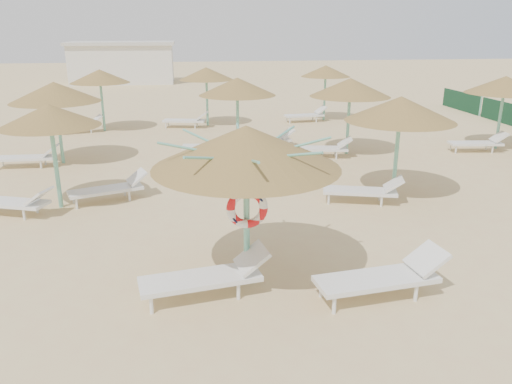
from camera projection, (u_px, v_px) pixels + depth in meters
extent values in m
plane|color=#CCB77C|center=(254.00, 287.00, 8.92)|extent=(120.00, 120.00, 0.00)
cylinder|color=#6CBCA2|center=(247.00, 220.00, 8.76)|extent=(0.11, 0.11, 2.41)
cone|color=olive|center=(246.00, 147.00, 8.34)|extent=(3.22, 3.22, 0.72)
cylinder|color=#6CBCA2|center=(246.00, 162.00, 8.42)|extent=(0.20, 0.20, 0.12)
cylinder|color=#6CBCA2|center=(289.00, 148.00, 8.45)|extent=(1.45, 0.04, 0.37)
cylinder|color=#6CBCA2|center=(272.00, 142.00, 8.92)|extent=(1.06, 1.06, 0.37)
cylinder|color=#6CBCA2|center=(241.00, 140.00, 9.05)|extent=(0.04, 1.45, 0.37)
cylinder|color=#6CBCA2|center=(213.00, 144.00, 8.78)|extent=(1.06, 1.06, 0.37)
cylinder|color=#6CBCA2|center=(202.00, 151.00, 8.26)|extent=(1.45, 0.04, 0.37)
cylinder|color=#6CBCA2|center=(217.00, 158.00, 7.80)|extent=(1.06, 1.06, 0.37)
cylinder|color=#6CBCA2|center=(252.00, 161.00, 7.66)|extent=(0.04, 1.45, 0.37)
cylinder|color=#6CBCA2|center=(283.00, 156.00, 7.93)|extent=(1.06, 1.06, 0.37)
torus|color=red|center=(247.00, 208.00, 8.59)|extent=(0.72, 0.15, 0.72)
cylinder|color=silver|center=(151.00, 305.00, 8.06)|extent=(0.07, 0.07, 0.30)
cylinder|color=silver|center=(148.00, 289.00, 8.55)|extent=(0.07, 0.07, 0.30)
cylinder|color=silver|center=(238.00, 291.00, 8.48)|extent=(0.07, 0.07, 0.30)
cylinder|color=silver|center=(230.00, 277.00, 8.97)|extent=(0.07, 0.07, 0.30)
cube|color=silver|center=(200.00, 279.00, 8.49)|extent=(2.14, 1.01, 0.09)
cube|color=silver|center=(252.00, 258.00, 8.68)|extent=(0.63, 0.73, 0.40)
cylinder|color=silver|center=(334.00, 305.00, 8.06)|extent=(0.07, 0.07, 0.31)
cylinder|color=silver|center=(321.00, 289.00, 8.57)|extent=(0.07, 0.07, 0.31)
cylinder|color=silver|center=(416.00, 293.00, 8.43)|extent=(0.07, 0.07, 0.31)
cylinder|color=silver|center=(399.00, 278.00, 8.94)|extent=(0.07, 0.07, 0.31)
cube|color=silver|center=(376.00, 279.00, 8.47)|extent=(2.18, 0.95, 0.09)
cube|color=silver|center=(427.00, 259.00, 8.62)|extent=(0.62, 0.73, 0.40)
cylinder|color=#6CBCA2|center=(56.00, 164.00, 12.51)|extent=(0.11, 0.11, 2.30)
cone|color=olive|center=(49.00, 115.00, 12.12)|extent=(2.42, 2.42, 0.54)
cylinder|color=#6CBCA2|center=(51.00, 125.00, 12.19)|extent=(0.20, 0.20, 0.12)
cylinder|color=silver|center=(24.00, 215.00, 11.97)|extent=(0.06, 0.06, 0.28)
cylinder|color=silver|center=(37.00, 208.00, 12.43)|extent=(0.06, 0.06, 0.28)
cube|color=silver|center=(10.00, 203.00, 12.25)|extent=(2.00, 1.23, 0.08)
cube|color=silver|center=(39.00, 196.00, 12.01)|extent=(0.66, 0.73, 0.36)
cylinder|color=silver|center=(77.00, 204.00, 12.69)|extent=(0.06, 0.06, 0.28)
cylinder|color=silver|center=(73.00, 198.00, 13.11)|extent=(0.06, 0.06, 0.28)
cylinder|color=silver|center=(129.00, 196.00, 13.29)|extent=(0.06, 0.06, 0.28)
cylinder|color=silver|center=(125.00, 191.00, 13.71)|extent=(0.06, 0.06, 0.28)
cube|color=silver|center=(106.00, 190.00, 13.20)|extent=(2.00, 1.23, 0.08)
cube|color=silver|center=(137.00, 177.00, 13.50)|extent=(0.66, 0.73, 0.36)
cylinder|color=#6CBCA2|center=(59.00, 130.00, 16.67)|extent=(0.11, 0.11, 2.30)
cone|color=olive|center=(55.00, 92.00, 16.27)|extent=(2.90, 2.90, 0.65)
cylinder|color=#6CBCA2|center=(56.00, 100.00, 16.35)|extent=(0.20, 0.20, 0.12)
cylinder|color=silver|center=(3.00, 162.00, 16.61)|extent=(0.06, 0.06, 0.28)
cylinder|color=silver|center=(41.00, 165.00, 16.29)|extent=(0.06, 0.06, 0.28)
cylinder|color=silver|center=(45.00, 161.00, 16.77)|extent=(0.06, 0.06, 0.28)
cube|color=silver|center=(25.00, 158.00, 16.41)|extent=(1.91, 0.65, 0.08)
cube|color=silver|center=(51.00, 150.00, 16.43)|extent=(0.49, 0.61, 0.36)
cylinder|color=#6CBCA2|center=(102.00, 105.00, 21.93)|extent=(0.11, 0.11, 2.30)
cone|color=olive|center=(100.00, 76.00, 21.54)|extent=(2.55, 2.55, 0.57)
cylinder|color=#6CBCA2|center=(100.00, 82.00, 21.61)|extent=(0.20, 0.20, 0.12)
cylinder|color=silver|center=(58.00, 133.00, 21.19)|extent=(0.06, 0.06, 0.28)
cylinder|color=silver|center=(57.00, 130.00, 21.62)|extent=(0.06, 0.06, 0.28)
cylinder|color=silver|center=(91.00, 130.00, 21.73)|extent=(0.06, 0.06, 0.28)
cylinder|color=silver|center=(90.00, 128.00, 22.16)|extent=(0.06, 0.06, 0.28)
cube|color=silver|center=(77.00, 126.00, 21.67)|extent=(2.00, 1.15, 0.08)
cube|color=silver|center=(96.00, 119.00, 21.93)|extent=(0.64, 0.72, 0.36)
cylinder|color=#6CBCA2|center=(238.00, 121.00, 18.20)|extent=(0.11, 0.11, 2.30)
cone|color=olive|center=(237.00, 86.00, 17.81)|extent=(2.77, 2.77, 0.62)
cylinder|color=#6CBCA2|center=(237.00, 93.00, 17.88)|extent=(0.20, 0.20, 0.12)
cylinder|color=silver|center=(186.00, 153.00, 17.75)|extent=(0.06, 0.06, 0.28)
cylinder|color=silver|center=(187.00, 150.00, 18.22)|extent=(0.06, 0.06, 0.28)
cylinder|color=silver|center=(224.00, 153.00, 17.77)|extent=(0.06, 0.06, 0.28)
cylinder|color=silver|center=(224.00, 150.00, 18.25)|extent=(0.06, 0.06, 0.28)
cube|color=silver|center=(209.00, 147.00, 17.94)|extent=(1.96, 0.84, 0.08)
cube|color=silver|center=(232.00, 140.00, 17.88)|extent=(0.55, 0.65, 0.36)
cylinder|color=silver|center=(247.00, 148.00, 18.52)|extent=(0.06, 0.06, 0.28)
cylinder|color=silver|center=(244.00, 145.00, 18.98)|extent=(0.06, 0.06, 0.28)
cylinder|color=silver|center=(282.00, 146.00, 18.85)|extent=(0.06, 0.06, 0.28)
cylinder|color=silver|center=(278.00, 143.00, 19.31)|extent=(0.06, 0.06, 0.28)
cube|color=silver|center=(266.00, 141.00, 18.89)|extent=(1.96, 0.84, 0.08)
cube|color=silver|center=(287.00, 133.00, 19.02)|extent=(0.55, 0.65, 0.36)
cylinder|color=#6CBCA2|center=(207.00, 101.00, 23.11)|extent=(0.11, 0.11, 2.30)
cone|color=olive|center=(206.00, 74.00, 22.72)|extent=(2.50, 2.50, 0.56)
cylinder|color=#6CBCA2|center=(206.00, 79.00, 22.80)|extent=(0.20, 0.20, 0.12)
cylinder|color=silver|center=(166.00, 125.00, 22.72)|extent=(0.06, 0.06, 0.28)
cylinder|color=silver|center=(168.00, 123.00, 23.20)|extent=(0.06, 0.06, 0.28)
cylinder|color=silver|center=(195.00, 126.00, 22.64)|extent=(0.06, 0.06, 0.28)
cylinder|color=silver|center=(197.00, 124.00, 23.12)|extent=(0.06, 0.06, 0.28)
cube|color=silver|center=(184.00, 121.00, 22.86)|extent=(1.99, 0.99, 0.08)
cube|color=silver|center=(202.00, 116.00, 22.73)|extent=(0.59, 0.68, 0.36)
cylinder|color=#6CBCA2|center=(396.00, 155.00, 13.36)|extent=(0.11, 0.11, 2.30)
cone|color=olive|center=(401.00, 109.00, 12.97)|extent=(2.88, 2.88, 0.65)
cylinder|color=#6CBCA2|center=(400.00, 118.00, 13.05)|extent=(0.20, 0.20, 0.12)
cylinder|color=silver|center=(329.00, 199.00, 13.03)|extent=(0.06, 0.06, 0.28)
cylinder|color=silver|center=(329.00, 193.00, 13.50)|extent=(0.06, 0.06, 0.28)
cylinder|color=silver|center=(381.00, 202.00, 12.85)|extent=(0.06, 0.06, 0.28)
cylinder|color=silver|center=(380.00, 195.00, 13.32)|extent=(0.06, 0.06, 0.28)
cube|color=silver|center=(360.00, 191.00, 13.10)|extent=(2.00, 1.12, 0.08)
cube|color=silver|center=(394.00, 184.00, 12.92)|extent=(0.63, 0.71, 0.36)
cylinder|color=#6CBCA2|center=(348.00, 122.00, 17.91)|extent=(0.11, 0.11, 2.30)
cone|color=olive|center=(350.00, 87.00, 17.51)|extent=(2.85, 2.85, 0.64)
cylinder|color=#6CBCA2|center=(350.00, 94.00, 17.59)|extent=(0.20, 0.20, 0.12)
cylinder|color=silver|center=(298.00, 155.00, 17.50)|extent=(0.06, 0.06, 0.28)
cylinder|color=silver|center=(297.00, 152.00, 17.98)|extent=(0.06, 0.06, 0.28)
cylinder|color=silver|center=(336.00, 155.00, 17.45)|extent=(0.06, 0.06, 0.28)
cylinder|color=silver|center=(335.00, 152.00, 17.92)|extent=(0.06, 0.06, 0.28)
cube|color=silver|center=(320.00, 149.00, 17.65)|extent=(1.98, 0.96, 0.08)
cube|color=silver|center=(345.00, 142.00, 17.54)|extent=(0.59, 0.68, 0.36)
cylinder|color=#6CBCA2|center=(325.00, 97.00, 24.45)|extent=(0.11, 0.11, 2.30)
cone|color=olive|center=(326.00, 71.00, 24.06)|extent=(2.38, 2.38, 0.54)
cylinder|color=#6CBCA2|center=(325.00, 76.00, 24.13)|extent=(0.20, 0.20, 0.12)
cylinder|color=silver|center=(290.00, 121.00, 23.83)|extent=(0.06, 0.06, 0.28)
cylinder|color=silver|center=(287.00, 119.00, 24.29)|extent=(0.06, 0.06, 0.28)
cylinder|color=silver|center=(316.00, 119.00, 24.14)|extent=(0.06, 0.06, 0.28)
cylinder|color=silver|center=(313.00, 118.00, 24.60)|extent=(0.06, 0.06, 0.28)
cube|color=silver|center=(304.00, 115.00, 24.19)|extent=(1.95, 0.82, 0.08)
cube|color=silver|center=(321.00, 110.00, 24.31)|extent=(0.55, 0.65, 0.36)
cylinder|color=#6CBCA2|center=(500.00, 118.00, 18.69)|extent=(0.11, 0.11, 2.30)
cone|color=olive|center=(505.00, 85.00, 18.30)|extent=(2.80, 2.80, 0.63)
cylinder|color=#6CBCA2|center=(504.00, 91.00, 18.37)|extent=(0.20, 0.20, 0.12)
cylinder|color=silver|center=(456.00, 150.00, 18.24)|extent=(0.06, 0.06, 0.28)
cylinder|color=silver|center=(451.00, 147.00, 18.71)|extent=(0.06, 0.06, 0.28)
cylinder|color=silver|center=(492.00, 150.00, 18.26)|extent=(0.06, 0.06, 0.28)
cylinder|color=silver|center=(486.00, 147.00, 18.73)|extent=(0.06, 0.06, 0.28)
cube|color=silver|center=(475.00, 143.00, 18.43)|extent=(1.96, 0.85, 0.08)
cube|color=silver|center=(499.00, 137.00, 18.37)|extent=(0.55, 0.65, 0.36)
cube|color=silver|center=(123.00, 64.00, 40.53)|extent=(8.00, 4.00, 3.00)
cube|color=beige|center=(121.00, 43.00, 40.02)|extent=(8.40, 4.40, 0.25)
cube|color=#18482D|center=(505.00, 113.00, 23.76)|extent=(0.08, 3.80, 1.00)
cube|color=#18482D|center=(461.00, 101.00, 27.51)|extent=(0.08, 3.80, 1.00)
cylinder|color=#6CBCA2|center=(481.00, 105.00, 25.71)|extent=(0.08, 0.08, 1.10)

